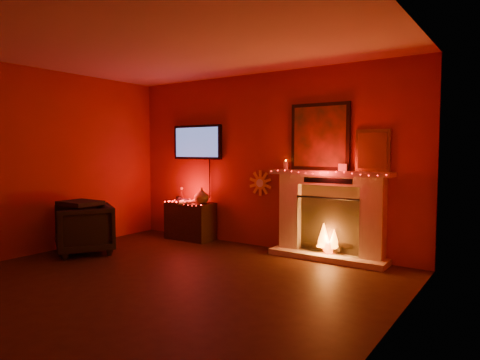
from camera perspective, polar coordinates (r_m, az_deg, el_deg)
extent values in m
plane|color=black|center=(4.94, -12.45, -13.95)|extent=(5.00, 5.00, 0.00)
plane|color=beige|center=(4.85, -12.96, 18.06)|extent=(5.00, 5.00, 0.00)
plane|color=#9E2E19|center=(6.67, 3.19, 2.58)|extent=(5.00, 0.00, 5.00)
plane|color=#9E2E19|center=(6.75, -27.38, 2.16)|extent=(0.00, 5.00, 5.00)
plane|color=#9E2E19|center=(3.35, 18.00, 0.99)|extent=(0.00, 5.00, 5.00)
cube|color=beige|center=(6.15, 11.53, -9.96)|extent=(1.65, 0.40, 0.08)
cube|color=beige|center=(6.37, 6.91, -4.69)|extent=(0.30, 0.22, 0.95)
cube|color=beige|center=(5.93, 17.32, -5.50)|extent=(0.30, 0.22, 0.95)
cube|color=beige|center=(6.06, 12.00, -0.01)|extent=(1.50, 0.22, 0.14)
cube|color=beige|center=(6.00, 11.80, 0.91)|extent=(1.72, 0.34, 0.06)
cube|color=#84694D|center=(6.18, 12.14, -5.02)|extent=(0.90, 0.10, 0.95)
cube|color=black|center=(6.03, 11.48, -6.05)|extent=(0.90, 0.02, 0.78)
cylinder|color=black|center=(6.21, 10.90, -8.85)|extent=(0.55, 0.09, 0.09)
cylinder|color=black|center=(6.15, 12.54, -8.43)|extent=(0.51, 0.18, 0.08)
cone|color=orange|center=(6.17, 11.09, -7.15)|extent=(0.20, 0.20, 0.34)
cone|color=orange|center=(6.13, 12.43, -7.62)|extent=(0.16, 0.16, 0.26)
sphere|color=#FF3F07|center=(6.17, 11.76, -8.76)|extent=(0.18, 0.18, 0.18)
cube|color=black|center=(6.20, 10.62, 5.69)|extent=(0.88, 0.05, 0.95)
cube|color=#B13B17|center=(6.18, 10.52, 5.70)|extent=(0.78, 0.01, 0.85)
cube|color=#AE8733|center=(5.94, 17.28, 3.78)|extent=(0.46, 0.04, 0.56)
cube|color=#A47826|center=(5.92, 17.21, 3.78)|extent=(0.38, 0.01, 0.48)
cylinder|color=beige|center=(6.34, 6.12, 1.95)|extent=(0.07, 0.07, 0.12)
cube|color=white|center=(5.96, 13.52, 1.64)|extent=(0.12, 0.01, 0.10)
cube|color=black|center=(7.38, -5.69, 5.03)|extent=(1.00, 0.06, 0.58)
cube|color=#4F72CB|center=(7.36, -5.86, 5.04)|extent=(0.92, 0.01, 0.50)
cylinder|color=black|center=(7.25, -4.07, 0.16)|extent=(0.02, 0.02, 0.66)
cylinder|color=gold|center=(6.69, 2.73, -0.41)|extent=(0.20, 0.03, 0.20)
cylinder|color=white|center=(6.68, 2.66, -0.42)|extent=(0.13, 0.01, 0.13)
cube|color=black|center=(7.34, -6.65, -5.43)|extent=(0.83, 0.42, 0.63)
imported|color=brown|center=(7.13, -5.14, -2.08)|extent=(0.25, 0.25, 0.26)
imported|color=black|center=(7.45, -8.13, -2.51)|extent=(0.11, 0.11, 0.09)
cylinder|color=white|center=(7.30, -7.43, -2.79)|extent=(0.13, 0.38, 0.05)
cylinder|color=white|center=(7.13, -7.13, -2.95)|extent=(0.07, 0.38, 0.05)
cylinder|color=white|center=(7.22, -6.38, -2.86)|extent=(0.13, 0.38, 0.05)
cube|color=#591C19|center=(7.35, -7.71, -2.82)|extent=(0.20, 0.14, 0.03)
cube|color=#1F294A|center=(7.35, -7.61, -2.60)|extent=(0.17, 0.12, 0.02)
imported|color=black|center=(6.71, -20.09, -6.15)|extent=(1.06, 1.07, 0.72)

